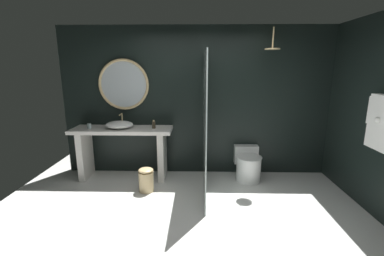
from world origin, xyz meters
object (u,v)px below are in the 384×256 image
vessel_sink (119,125)px  soap_dispenser (154,125)px  tumbler_cup (89,126)px  round_wall_mirror (124,85)px  toilet (248,165)px  hanging_bathrobe (383,121)px  rain_shower_head (272,47)px  waste_bin (146,180)px

vessel_sink → soap_dispenser: bearing=0.9°
tumbler_cup → soap_dispenser: 1.08m
soap_dispenser → round_wall_mirror: bearing=154.8°
vessel_sink → toilet: vessel_sink is taller
hanging_bathrobe → rain_shower_head: bearing=134.8°
soap_dispenser → hanging_bathrobe: (2.96, -1.20, 0.32)m
toilet → rain_shower_head: bearing=-20.9°
vessel_sink → waste_bin: vessel_sink is taller
soap_dispenser → waste_bin: soap_dispenser is taller
vessel_sink → rain_shower_head: rain_shower_head is taller
tumbler_cup → soap_dispenser: size_ratio=0.61×
tumbler_cup → round_wall_mirror: 0.91m
hanging_bathrobe → toilet: hanging_bathrobe is taller
vessel_sink → soap_dispenser: (0.58, 0.01, 0.00)m
tumbler_cup → rain_shower_head: rain_shower_head is taller
vessel_sink → tumbler_cup: (-0.50, -0.04, -0.02)m
rain_shower_head → vessel_sink: bearing=177.5°
tumbler_cup → hanging_bathrobe: 4.22m
round_wall_mirror → rain_shower_head: rain_shower_head is taller
vessel_sink → toilet: bearing=-0.1°
rain_shower_head → toilet: (-0.26, 0.10, -1.94)m
hanging_bathrobe → soap_dispenser: bearing=157.9°
round_wall_mirror → waste_bin: (0.49, -0.77, -1.42)m
vessel_sink → toilet: size_ratio=0.76×
round_wall_mirror → toilet: size_ratio=1.44×
rain_shower_head → hanging_bathrobe: 1.78m
soap_dispenser → rain_shower_head: (1.88, -0.11, 1.24)m
soap_dispenser → rain_shower_head: 2.25m
tumbler_cup → soap_dispenser: soap_dispenser is taller
rain_shower_head → toilet: size_ratio=0.54×
tumbler_cup → round_wall_mirror: bearing=29.6°
round_wall_mirror → hanging_bathrobe: size_ratio=1.21×
vessel_sink → soap_dispenser: 0.58m
soap_dispenser → toilet: (1.62, -0.01, -0.70)m
soap_dispenser → rain_shower_head: bearing=-3.5°
round_wall_mirror → waste_bin: 1.69m
rain_shower_head → waste_bin: 2.82m
toilet → tumbler_cup: bearing=-179.3°
hanging_bathrobe → tumbler_cup: bearing=164.1°
round_wall_mirror → hanging_bathrobe: bearing=-22.6°
rain_shower_head → waste_bin: bearing=-168.3°
toilet → vessel_sink: bearing=179.9°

